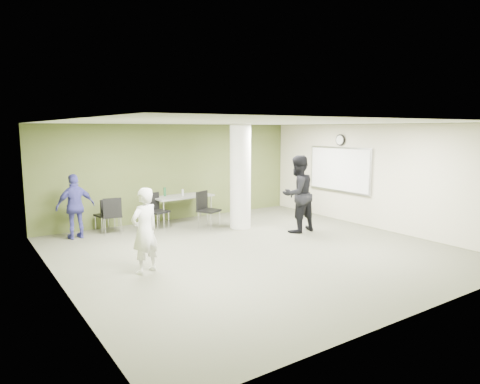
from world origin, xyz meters
TOP-DOWN VIEW (x-y plane):
  - floor at (0.00, 0.00)m, footprint 8.00×8.00m
  - ceiling at (0.00, 0.00)m, footprint 8.00×8.00m
  - wall_back at (0.00, 4.00)m, footprint 8.00×2.80m
  - wall_left at (-4.00, 0.00)m, footprint 0.02×8.00m
  - wall_right_cream at (4.00, 0.00)m, footprint 0.02×8.00m
  - column at (1.00, 2.00)m, footprint 0.56×0.56m
  - whiteboard at (3.92, 1.20)m, footprint 0.05×2.30m
  - wall_clock at (3.92, 1.20)m, footprint 0.06×0.32m
  - folding_table at (-0.07, 3.35)m, footprint 1.72×0.83m
  - wastebasket at (-1.39, 3.01)m, footprint 0.24×0.24m
  - chair_back_left at (-2.17, 3.57)m, footprint 0.51×0.51m
  - chair_back_right at (-2.12, 3.22)m, footprint 0.55×0.55m
  - chair_table_left at (-0.95, 3.19)m, footprint 0.60×0.60m
  - chair_table_right at (0.20, 2.48)m, footprint 0.66×0.66m
  - woman_white at (-2.53, -0.08)m, footprint 0.68×0.56m
  - man_black at (1.96, 0.77)m, footprint 1.02×0.83m
  - man_blue at (-2.98, 3.27)m, footprint 0.97×0.49m

SIDE VIEW (x-z plane):
  - floor at x=0.00m, z-range 0.00..0.00m
  - wastebasket at x=-1.39m, z-range 0.00..0.27m
  - chair_back_left at x=-2.17m, z-range 0.07..0.95m
  - chair_back_right at x=-2.12m, z-range 0.08..1.03m
  - chair_table_left at x=-0.95m, z-range 0.08..1.04m
  - chair_table_right at x=0.20m, z-range 0.09..1.09m
  - folding_table at x=-0.07m, z-range 0.22..1.27m
  - man_blue at x=-2.98m, z-range 0.00..1.59m
  - woman_white at x=-2.53m, z-range 0.00..1.61m
  - man_black at x=1.96m, z-range 0.00..2.00m
  - wall_back at x=0.00m, z-range 1.39..1.41m
  - wall_left at x=-4.00m, z-range 0.00..2.80m
  - wall_right_cream at x=4.00m, z-range 0.00..2.80m
  - column at x=1.00m, z-range 0.00..2.80m
  - whiteboard at x=3.92m, z-range 0.85..2.15m
  - wall_clock at x=3.92m, z-range 2.19..2.51m
  - ceiling at x=0.00m, z-range 2.80..2.80m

